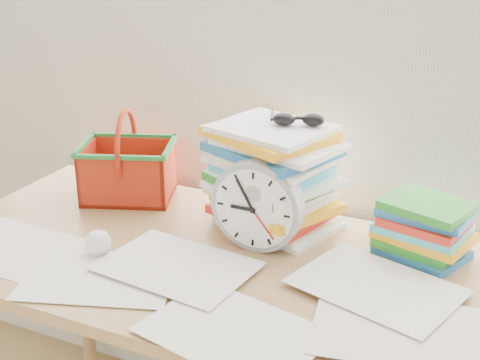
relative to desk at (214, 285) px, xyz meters
The scene contains 8 objects.
desk is the anchor object (origin of this frame).
paper_stack 0.31m from the desk, 74.48° to the left, with size 0.31×0.26×0.27m, color white, non-canonical shape.
clock 0.22m from the desk, 49.64° to the left, with size 0.22×0.22×0.04m, color #8E9499.
sunglasses 0.45m from the desk, 64.73° to the left, with size 0.15×0.12×0.04m, color black, non-canonical shape.
book_stack 0.50m from the desk, 27.34° to the left, with size 0.24×0.18×0.14m, color white, non-canonical shape.
basket 0.48m from the desk, 150.21° to the left, with size 0.25×0.19×0.25m, color red, non-canonical shape.
crumpled_ball 0.29m from the desk, 157.84° to the right, with size 0.06×0.06×0.06m, color white.
scattered_papers 0.08m from the desk, ahead, with size 1.26×0.42×0.02m, color white, non-canonical shape.
Camera 1 is at (0.65, 0.38, 1.50)m, focal length 50.00 mm.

